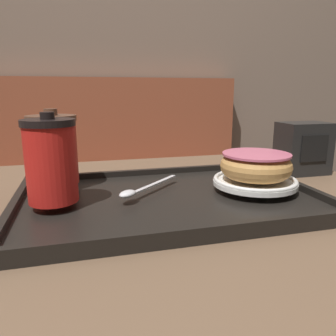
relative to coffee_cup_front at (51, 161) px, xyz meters
The scene contains 10 objects.
wall_behind 1.21m from the coffee_cup_front, 79.99° to the left, with size 8.00×0.05×2.40m.
booth_bench 1.04m from the coffee_cup_front, 90.57° to the left, with size 1.61×0.44×1.00m.
cafe_table 0.33m from the coffee_cup_front, ahead, with size 0.90×0.75×0.74m.
serving_tray 0.21m from the coffee_cup_front, ahead, with size 0.52×0.34×0.02m.
coffee_cup_front is the anchor object (origin of this frame).
coffee_cup_rear 0.11m from the coffee_cup_front, 92.01° to the left, with size 0.09×0.09×0.14m.
plate_with_chocolate_donut 0.36m from the coffee_cup_front, ahead, with size 0.15×0.15×0.01m.
donut_chocolate_glazed 0.35m from the coffee_cup_front, ahead, with size 0.13×0.13×0.05m.
spoon 0.15m from the coffee_cup_front, ahead, with size 0.13×0.13×0.01m.
napkin_dispenser 0.57m from the coffee_cup_front, 13.96° to the left, with size 0.11×0.08×0.12m.
Camera 1 is at (-0.15, -0.56, 0.94)m, focal length 35.00 mm.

